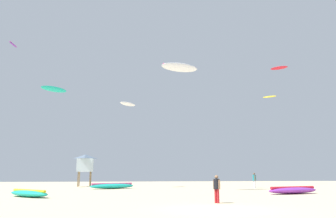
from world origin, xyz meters
TOP-DOWN VIEW (x-y plane):
  - ground_plane at (0.00, 0.00)m, footprint 120.00×120.00m
  - person_foreground at (0.91, 3.42)m, footprint 0.35×0.46m
  - person_midground at (11.13, 22.78)m, footprint 0.39×0.57m
  - kite_grounded_near at (9.59, 11.12)m, footprint 5.23×2.88m
  - kite_grounded_mid at (-5.16, 23.26)m, footprint 5.39×3.87m
  - kite_grounded_far at (-10.78, 10.23)m, footprint 3.91×4.09m
  - lifeguard_tower at (-8.88, 30.83)m, footprint 2.30×2.30m
  - kite_aloft_0 at (21.92, 36.10)m, footprint 2.73×2.43m
  - kite_aloft_1 at (-3.58, 26.72)m, footprint 2.44×2.44m
  - kite_aloft_2 at (-12.34, 24.94)m, footprint 3.14×2.77m
  - kite_aloft_3 at (20.12, 36.53)m, footprint 2.16×1.91m
  - kite_aloft_4 at (-21.66, 38.66)m, footprint 1.07×2.51m
  - kite_aloft_6 at (1.45, 17.65)m, footprint 4.13×1.99m

SIDE VIEW (x-z plane):
  - ground_plane at x=0.00m, z-range 0.00..0.00m
  - kite_grounded_far at x=-10.78m, z-range -0.02..0.53m
  - kite_grounded_near at x=9.59m, z-range -0.02..0.60m
  - kite_grounded_mid at x=-5.16m, z-range -0.01..0.62m
  - person_foreground at x=0.91m, z-range 0.13..1.67m
  - person_midground at x=11.13m, z-range 0.15..1.88m
  - lifeguard_tower at x=-8.88m, z-range 0.98..5.13m
  - kite_aloft_1 at x=-3.58m, z-range 10.05..10.55m
  - kite_aloft_2 at x=-12.34m, z-range 11.12..11.81m
  - kite_aloft_6 at x=1.45m, z-range 12.00..12.95m
  - kite_aloft_3 at x=20.12m, z-range 14.04..14.51m
  - kite_aloft_0 at x=21.92m, z-range 18.95..19.50m
  - kite_aloft_4 at x=-21.66m, z-range 21.60..22.18m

